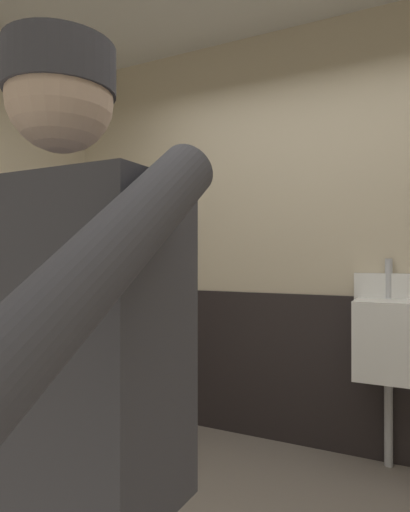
% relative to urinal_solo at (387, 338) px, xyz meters
% --- Properties ---
extents(wall_back, '(4.69, 0.12, 2.81)m').
position_rel_urinal_solo_xyz_m(wall_back, '(-0.40, 0.22, 0.63)').
color(wall_back, beige).
rests_on(wall_back, ground_plane).
extents(wainscot_band_back, '(4.09, 0.03, 1.00)m').
position_rel_urinal_solo_xyz_m(wainscot_band_back, '(-0.40, 0.14, -0.28)').
color(wainscot_band_back, black).
rests_on(wainscot_band_back, ground_plane).
extents(urinal_solo, '(0.40, 0.34, 1.24)m').
position_rel_urinal_solo_xyz_m(urinal_solo, '(0.00, 0.00, 0.00)').
color(urinal_solo, white).
rests_on(urinal_solo, ground_plane).
extents(person, '(0.70, 0.60, 1.66)m').
position_rel_urinal_solo_xyz_m(person, '(-0.42, -2.13, 0.19)').
color(person, '#2D3342').
rests_on(person, ground_plane).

